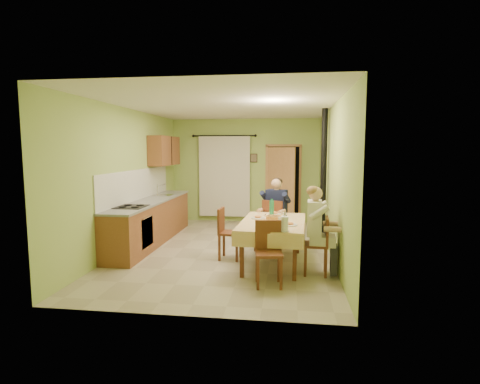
# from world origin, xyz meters

# --- Properties ---
(floor) EXTENTS (4.00, 6.00, 0.01)m
(floor) POSITION_xyz_m (0.00, 0.00, 0.00)
(floor) COLOR tan
(floor) RESTS_ON ground
(room_shell) EXTENTS (4.04, 6.04, 2.82)m
(room_shell) POSITION_xyz_m (0.00, 0.00, 1.82)
(room_shell) COLOR #A3C062
(room_shell) RESTS_ON ground
(kitchen_run) EXTENTS (0.64, 3.64, 1.56)m
(kitchen_run) POSITION_xyz_m (-1.71, 0.40, 0.48)
(kitchen_run) COLOR brown
(kitchen_run) RESTS_ON ground
(upper_cabinets) EXTENTS (0.35, 1.40, 0.70)m
(upper_cabinets) POSITION_xyz_m (-1.82, 1.70, 1.95)
(upper_cabinets) COLOR brown
(upper_cabinets) RESTS_ON room_shell
(curtain) EXTENTS (1.70, 0.07, 2.22)m
(curtain) POSITION_xyz_m (-0.55, 2.90, 1.26)
(curtain) COLOR black
(curtain) RESTS_ON ground
(doorway) EXTENTS (0.96, 0.45, 2.15)m
(doorway) POSITION_xyz_m (1.02, 2.88, 1.05)
(doorway) COLOR black
(doorway) RESTS_ON ground
(dining_table) EXTENTS (1.18, 1.86, 0.76)m
(dining_table) POSITION_xyz_m (0.94, -0.81, 0.38)
(dining_table) COLOR #DDB479
(dining_table) RESTS_ON ground
(tableware) EXTENTS (0.81, 1.66, 0.33)m
(tableware) POSITION_xyz_m (0.97, -0.90, 0.81)
(tableware) COLOR white
(tableware) RESTS_ON dining_table
(chair_far) EXTENTS (0.55, 0.55, 0.99)m
(chair_far) POSITION_xyz_m (0.95, 0.30, 0.29)
(chair_far) COLOR #5F2E19
(chair_far) RESTS_ON ground
(chair_near) EXTENTS (0.43, 0.43, 0.94)m
(chair_near) POSITION_xyz_m (0.93, -1.85, 0.29)
(chair_near) COLOR #5F2E19
(chair_near) RESTS_ON ground
(chair_right) EXTENTS (0.40, 0.40, 0.93)m
(chair_right) POSITION_xyz_m (1.66, -1.25, 0.29)
(chair_right) COLOR #5F2E19
(chair_right) RESTS_ON ground
(chair_left) EXTENTS (0.41, 0.41, 0.93)m
(chair_left) POSITION_xyz_m (0.15, -0.59, 0.29)
(chair_left) COLOR #5F2E19
(chair_left) RESTS_ON ground
(man_far) EXTENTS (0.65, 0.58, 1.39)m
(man_far) POSITION_xyz_m (0.95, 0.31, 0.88)
(man_far) COLOR #141938
(man_far) RESTS_ON chair_far
(man_right) EXTENTS (0.48, 0.60, 1.39)m
(man_right) POSITION_xyz_m (1.65, -1.25, 0.88)
(man_right) COLOR beige
(man_right) RESTS_ON chair_right
(stove_flue) EXTENTS (0.24, 0.24, 2.80)m
(stove_flue) POSITION_xyz_m (1.90, 0.60, 1.02)
(stove_flue) COLOR black
(stove_flue) RESTS_ON ground
(picture_back) EXTENTS (0.19, 0.03, 0.23)m
(picture_back) POSITION_xyz_m (0.25, 2.97, 1.75)
(picture_back) COLOR black
(picture_back) RESTS_ON room_shell
(picture_right) EXTENTS (0.03, 0.31, 0.21)m
(picture_right) POSITION_xyz_m (1.97, 1.20, 1.85)
(picture_right) COLOR brown
(picture_right) RESTS_ON room_shell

